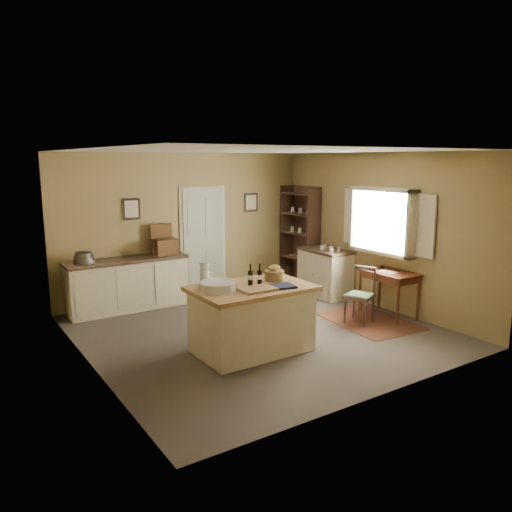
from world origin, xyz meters
The scene contains 16 objects.
ground centered at (0.00, 0.00, 0.00)m, with size 5.00×5.00×0.00m, color brown.
wall_back centered at (0.00, 2.50, 1.35)m, with size 5.00×0.10×2.70m, color olive.
wall_front centered at (0.00, -2.50, 1.35)m, with size 5.00×0.10×2.70m, color olive.
wall_left centered at (-2.50, 0.00, 1.35)m, with size 0.10×5.00×2.70m, color olive.
wall_right centered at (2.50, 0.00, 1.35)m, with size 0.10×5.00×2.70m, color olive.
ceiling centered at (0.00, 0.00, 2.70)m, with size 5.00×5.00×0.00m, color silver.
door centered at (0.35, 2.47, 1.05)m, with size 0.97×0.06×2.11m, color #9FA58C.
framed_prints centered at (0.20, 2.48, 1.72)m, with size 2.82×0.02×0.38m.
window centered at (2.42, -0.20, 1.55)m, with size 0.25×1.99×1.12m.
work_island centered at (-0.53, -0.61, 0.48)m, with size 1.59×1.04×1.20m.
sideboard centered at (-1.26, 2.20, 0.48)m, with size 2.09×0.59×1.18m.
rug centered at (1.75, -0.57, 0.00)m, with size 1.10×1.60×0.01m, color #562919.
writing_desk centered at (2.20, -0.57, 0.67)m, with size 0.55×0.91×0.82m.
desk_chair centered at (1.57, -0.53, 0.43)m, with size 0.41×0.41×0.87m, color black, non-canonical shape.
right_cabinet centered at (2.20, 1.02, 0.46)m, with size 0.59×1.05×0.99m.
shelving_unit centered at (2.35, 1.95, 1.02)m, with size 0.35×0.92×2.04m.
Camera 1 is at (-4.02, -6.04, 2.58)m, focal length 35.00 mm.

